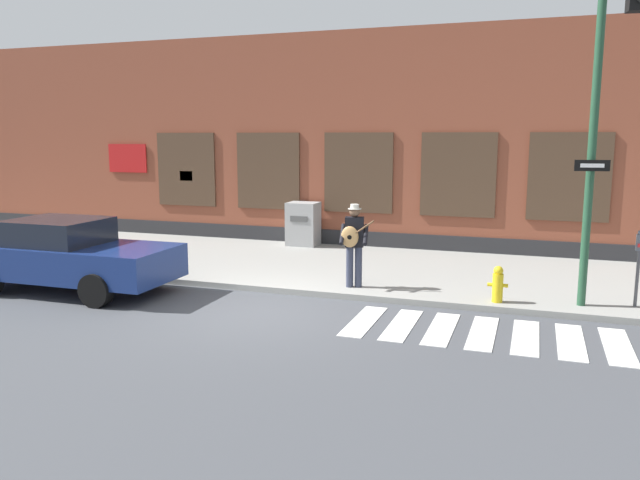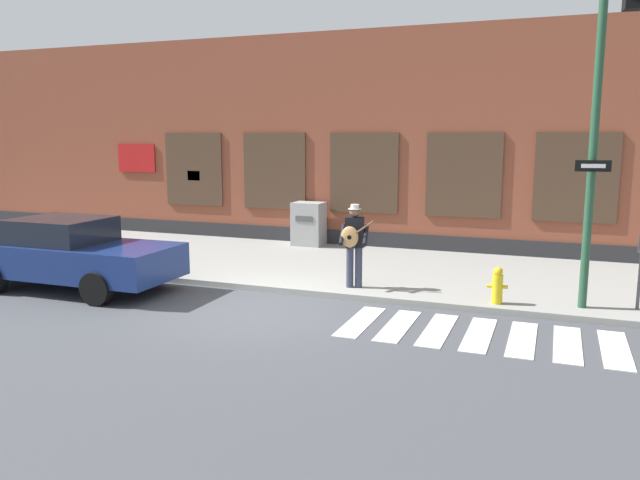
{
  "view_description": "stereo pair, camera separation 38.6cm",
  "coord_description": "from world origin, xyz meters",
  "px_view_note": "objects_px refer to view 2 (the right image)",
  "views": [
    {
      "loc": [
        4.76,
        -10.32,
        3.25
      ],
      "look_at": [
        0.63,
        1.6,
        1.14
      ],
      "focal_mm": 35.0,
      "sensor_mm": 36.0,
      "label": 1
    },
    {
      "loc": [
        5.12,
        -10.19,
        3.25
      ],
      "look_at": [
        0.63,
        1.6,
        1.14
      ],
      "focal_mm": 35.0,
      "sensor_mm": 36.0,
      "label": 2
    }
  ],
  "objects_px": {
    "traffic_light": "(608,88)",
    "utility_box": "(309,224)",
    "fire_hydrant": "(497,286)",
    "busker": "(354,241)",
    "red_car": "(70,254)"
  },
  "relations": [
    {
      "from": "traffic_light",
      "to": "utility_box",
      "type": "distance_m",
      "value": 9.58
    },
    {
      "from": "fire_hydrant",
      "to": "busker",
      "type": "bearing_deg",
      "value": 175.34
    },
    {
      "from": "red_car",
      "to": "utility_box",
      "type": "distance_m",
      "value": 6.88
    },
    {
      "from": "traffic_light",
      "to": "utility_box",
      "type": "bearing_deg",
      "value": 144.18
    },
    {
      "from": "traffic_light",
      "to": "utility_box",
      "type": "height_order",
      "value": "traffic_light"
    },
    {
      "from": "busker",
      "to": "traffic_light",
      "type": "bearing_deg",
      "value": -10.76
    },
    {
      "from": "red_car",
      "to": "fire_hydrant",
      "type": "relative_size",
      "value": 6.59
    },
    {
      "from": "red_car",
      "to": "traffic_light",
      "type": "distance_m",
      "value": 10.82
    },
    {
      "from": "busker",
      "to": "fire_hydrant",
      "type": "bearing_deg",
      "value": -4.66
    },
    {
      "from": "red_car",
      "to": "traffic_light",
      "type": "xyz_separation_m",
      "value": [
        10.29,
        0.93,
        3.23
      ]
    },
    {
      "from": "red_car",
      "to": "utility_box",
      "type": "height_order",
      "value": "red_car"
    },
    {
      "from": "busker",
      "to": "fire_hydrant",
      "type": "xyz_separation_m",
      "value": [
        2.91,
        -0.24,
        -0.64
      ]
    },
    {
      "from": "busker",
      "to": "fire_hydrant",
      "type": "relative_size",
      "value": 2.49
    },
    {
      "from": "utility_box",
      "to": "busker",
      "type": "bearing_deg",
      "value": -57.82
    },
    {
      "from": "red_car",
      "to": "fire_hydrant",
      "type": "xyz_separation_m",
      "value": [
        8.67,
        1.55,
        -0.3
      ]
    }
  ]
}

